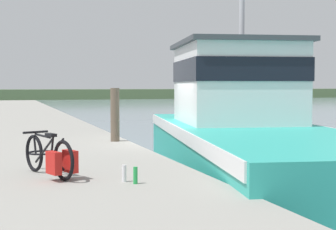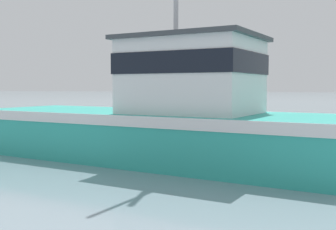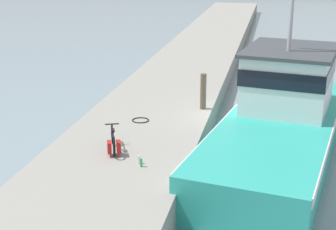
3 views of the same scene
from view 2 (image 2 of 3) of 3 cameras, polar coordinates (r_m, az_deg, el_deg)
name	(u,v)px [view 2 (image 2 of 3)]	position (r m, az deg, el deg)	size (l,w,h in m)	color
ground_plane	(211,155)	(13.61, 5.85, -5.45)	(320.00, 320.00, 0.00)	gray
dock_pier	(232,130)	(16.95, 8.70, -1.98)	(4.60, 80.00, 0.97)	gray
fishing_boat_main	(168,117)	(12.35, 0.05, -0.28)	(5.46, 13.55, 8.52)	teal
bicycle_touring	(133,108)	(18.36, -4.82, 1.02)	(0.79, 1.62, 0.70)	black
mooring_post	(236,102)	(14.88, 9.25, 1.78)	(0.23, 0.23, 1.40)	brown
hose_coil	(199,116)	(17.29, 4.28, -0.16)	(0.62, 0.62, 0.04)	black
water_bottle_on_curb	(107,113)	(17.80, -8.28, 0.28)	(0.07, 0.07, 0.26)	silver
water_bottle_by_bike	(101,113)	(17.79, -9.05, 0.27)	(0.06, 0.06, 0.26)	green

